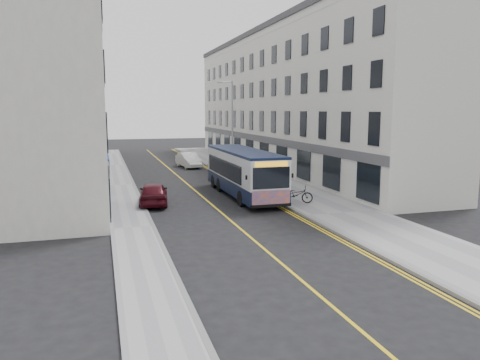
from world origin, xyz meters
TOP-DOWN VIEW (x-y plane):
  - ground at (0.00, 0.00)m, footprint 140.00×140.00m
  - pavement_east at (6.25, 12.00)m, footprint 4.50×64.00m
  - pavement_west at (-5.00, 12.00)m, footprint 2.00×64.00m
  - kerb_east at (4.00, 12.00)m, footprint 0.18×64.00m
  - kerb_west at (-4.00, 12.00)m, footprint 0.18×64.00m
  - road_centre_line at (0.00, 12.00)m, footprint 0.12×64.00m
  - road_dbl_yellow_inner at (3.55, 12.00)m, footprint 0.10×64.00m
  - road_dbl_yellow_outer at (3.75, 12.00)m, footprint 0.10×64.00m
  - terrace_east at (11.50, 21.00)m, footprint 6.00×46.00m
  - terrace_west at (-9.00, 21.00)m, footprint 6.00×46.00m
  - streetlamp at (4.17, 14.00)m, footprint 1.32×0.18m
  - city_bus at (2.64, 5.61)m, footprint 2.46×10.52m
  - bicycle at (4.86, 1.98)m, footprint 2.06×1.44m
  - pedestrian_near at (6.92, 14.08)m, footprint 0.66×0.50m
  - pedestrian_far at (6.02, 16.38)m, footprint 1.00×0.90m
  - car_white at (2.02, 22.10)m, footprint 2.10×4.54m
  - car_maroon at (-3.35, 4.46)m, footprint 2.14×4.26m

SIDE VIEW (x-z plane):
  - ground at x=0.00m, z-range 0.00..0.00m
  - road_centre_line at x=0.00m, z-range 0.00..0.01m
  - road_dbl_yellow_inner at x=3.55m, z-range 0.00..0.01m
  - road_dbl_yellow_outer at x=3.75m, z-range 0.00..0.01m
  - pavement_east at x=6.25m, z-range 0.00..0.12m
  - pavement_west at x=-5.00m, z-range 0.00..0.12m
  - kerb_east at x=4.00m, z-range 0.00..0.13m
  - kerb_west at x=-4.00m, z-range 0.00..0.13m
  - bicycle at x=4.86m, z-range 0.12..1.15m
  - car_maroon at x=-3.35m, z-range 0.00..1.39m
  - car_white at x=2.02m, z-range 0.00..1.44m
  - pedestrian_near at x=6.92m, z-range 0.12..1.73m
  - pedestrian_far at x=6.02m, z-range 0.12..1.81m
  - city_bus at x=2.64m, z-range 0.14..3.20m
  - streetlamp at x=4.17m, z-range 0.38..8.38m
  - terrace_east at x=11.50m, z-range 0.00..13.00m
  - terrace_west at x=-9.00m, z-range 0.00..13.00m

